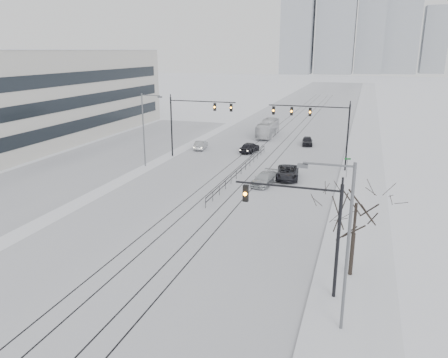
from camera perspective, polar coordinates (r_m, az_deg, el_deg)
The scene contains 22 objects.
ground at distance 25.92m, azimuth -16.98°, elevation -16.92°, with size 500.00×500.00×0.00m, color silver.
road at distance 79.73m, azimuth 8.16°, elevation 6.22°, with size 22.00×260.00×0.02m, color silver.
sidewalk_east at distance 78.61m, azimuth 17.94°, elevation 5.50°, with size 5.00×260.00×0.16m, color silver.
curb at distance 78.64m, azimuth 16.15°, elevation 5.64°, with size 0.10×260.00×0.12m, color gray.
parking_strip at distance 63.58m, azimuth -14.12°, elevation 3.29°, with size 14.00×60.00×0.03m, color silver.
tram_rails at distance 60.51m, azimuth 4.83°, elevation 3.09°, with size 5.30×180.00×0.01m.
office_building at distance 73.57m, azimuth -26.66°, elevation 9.37°, with size 20.20×62.20×14.11m.
skyline at distance 291.59m, azimuth 17.28°, elevation 19.05°, with size 96.00×48.00×72.00m.
traffic_mast_near at distance 25.31m, azimuth 11.15°, elevation -5.66°, with size 6.10×0.37×7.00m.
traffic_mast_ne at distance 53.25m, azimuth 12.35°, elevation 7.23°, with size 9.60×0.37×8.00m.
traffic_mast_nw at distance 58.24m, azimuth -4.23°, elevation 8.14°, with size 9.10×0.37×8.00m.
street_light_east at distance 22.18m, azimuth 15.20°, elevation -7.38°, with size 2.73×0.25×9.00m.
street_light_west at distance 54.48m, azimuth -10.23°, elevation 6.96°, with size 2.73×0.25×9.00m.
bare_tree at distance 28.02m, azimuth 16.82°, elevation -4.02°, with size 4.40×4.40×6.10m.
median_fence at distance 50.99m, azimuth 2.25°, elevation 1.18°, with size 0.06×24.00×1.00m.
street_sign at distance 50.91m, azimuth 15.79°, elevation 1.79°, with size 0.70×0.06×2.40m.
sedan_sb_inner at distance 62.20m, azimuth 3.36°, elevation 4.16°, with size 1.73×4.30×1.47m, color black.
sedan_sb_outer at distance 64.13m, azimuth -3.05°, elevation 4.46°, with size 1.36×3.89×1.28m, color gray.
sedan_nb_front at distance 49.69m, azimuth 8.30°, elevation 0.84°, with size 2.39×5.19×1.44m, color black.
sedan_nb_right at distance 47.15m, azimuth 5.31°, elevation -0.00°, with size 1.83×4.50×1.30m, color #ACB0B4.
sedan_nb_far at distance 68.04m, azimuth 10.83°, elevation 4.89°, with size 1.53×3.80×1.29m, color black.
box_truck at distance 74.12m, azimuth 5.74°, elevation 6.58°, with size 2.24×9.59×2.67m, color silver.
Camera 1 is at (13.24, -17.37, 13.96)m, focal length 35.00 mm.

